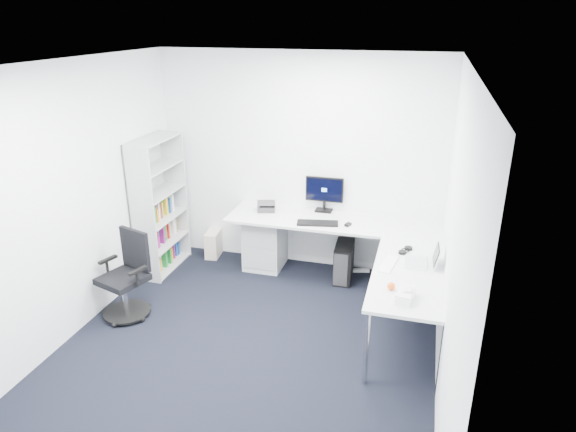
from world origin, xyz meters
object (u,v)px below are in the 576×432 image
(bookshelf, at_px, (160,205))
(task_chair, at_px, (122,277))
(l_desk, at_px, (329,262))
(monitor, at_px, (324,194))
(laptop, at_px, (417,253))

(bookshelf, relative_size, task_chair, 1.81)
(l_desk, xyz_separation_m, bookshelf, (-2.17, 0.05, 0.47))
(bookshelf, distance_m, monitor, 2.06)
(l_desk, bearing_deg, bookshelf, 178.68)
(task_chair, bearing_deg, bookshelf, 115.44)
(bookshelf, height_order, monitor, bookshelf)
(l_desk, relative_size, bookshelf, 1.54)
(monitor, height_order, laptop, monitor)
(l_desk, height_order, monitor, monitor)
(monitor, bearing_deg, bookshelf, -164.44)
(l_desk, bearing_deg, task_chair, -151.17)
(l_desk, bearing_deg, monitor, 108.06)
(bookshelf, xyz_separation_m, monitor, (1.97, 0.57, 0.14))
(l_desk, bearing_deg, laptop, -30.13)
(l_desk, distance_m, laptop, 1.23)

